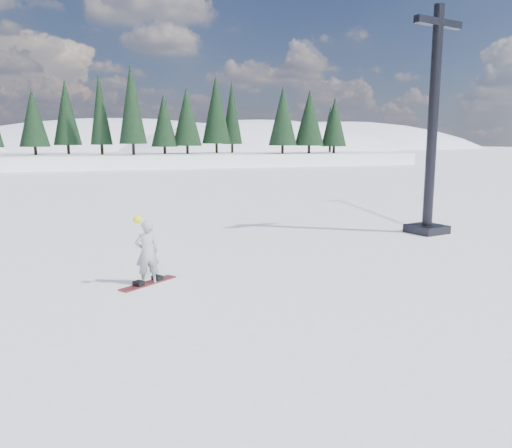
# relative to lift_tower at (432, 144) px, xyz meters

# --- Properties ---
(ground) EXTENTS (420.00, 420.00, 0.00)m
(ground) POSITION_rel_lift_tower_xyz_m (-12.57, -4.76, -3.11)
(ground) COLOR white
(ground) RESTS_ON ground
(alpine_backdrop) EXTENTS (412.50, 227.00, 53.20)m
(alpine_backdrop) POSITION_rel_lift_tower_xyz_m (-24.30, 184.41, -17.08)
(alpine_backdrop) COLOR white
(alpine_backdrop) RESTS_ON ground
(lift_tower) EXTENTS (2.11, 1.34, 7.63)m
(lift_tower) POSITION_rel_lift_tower_xyz_m (0.00, 0.00, 0.00)
(lift_tower) COLOR black
(lift_tower) RESTS_ON ground
(snowboarder_woman) EXTENTS (0.58, 0.42, 1.61)m
(snowboarder_woman) POSITION_rel_lift_tower_xyz_m (-10.13, -3.09, -2.36)
(snowboarder_woman) COLOR #A5A6AB
(snowboarder_woman) RESTS_ON ground
(snowboard_woman) EXTENTS (1.39, 1.08, 0.03)m
(snowboard_woman) POSITION_rel_lift_tower_xyz_m (-10.12, -3.09, -3.09)
(snowboard_woman) COLOR maroon
(snowboard_woman) RESTS_ON ground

